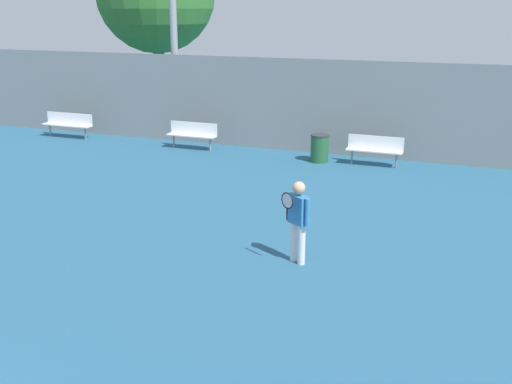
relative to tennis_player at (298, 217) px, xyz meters
The scene contains 6 objects.
tennis_player is the anchor object (origin of this frame).
bench_courtside_near 7.81m from the tennis_player, 89.98° to the left, with size 1.69×0.40×0.89m.
bench_courtside_far 13.73m from the tennis_player, 145.37° to the left, with size 1.97×0.40×0.89m.
bench_adjacent_court 9.95m from the tennis_player, 128.35° to the left, with size 1.73×0.40×0.89m.
trash_bin 7.81m from the tennis_player, 102.41° to the left, with size 0.58×0.58×0.86m.
back_fence 9.15m from the tennis_player, 106.60° to the left, with size 34.99×0.06×3.05m.
Camera 1 is at (5.66, -2.72, 4.63)m, focal length 42.00 mm.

